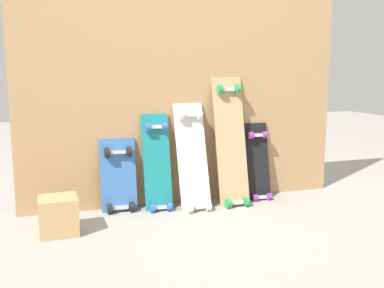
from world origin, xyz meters
name	(u,v)px	position (x,y,z in m)	size (l,w,h in m)	color
ground_plane	(189,203)	(0.00, 0.00, 0.00)	(12.00, 12.00, 0.00)	#9E9991
plywood_wall_panel	(186,84)	(0.00, 0.07, 0.85)	(2.31, 0.04, 1.69)	tan
skateboard_blue	(119,180)	(-0.50, -0.01, 0.21)	(0.24, 0.15, 0.55)	#386BAD
skateboard_teal	(157,167)	(-0.24, -0.04, 0.29)	(0.19, 0.21, 0.71)	#197A7F
skateboard_white	(193,161)	(0.00, -0.09, 0.32)	(0.21, 0.30, 0.78)	silver
skateboard_natural	(231,146)	(0.29, -0.07, 0.41)	(0.22, 0.28, 0.95)	tan
skateboard_black	(258,166)	(0.53, -0.03, 0.24)	(0.18, 0.18, 0.63)	black
wooden_crate	(58,215)	(-0.90, -0.33, 0.11)	(0.22, 0.22, 0.22)	tan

